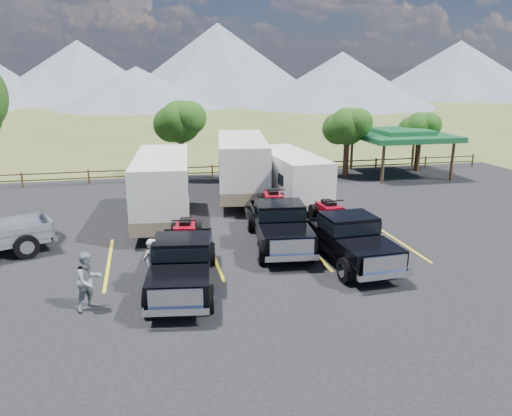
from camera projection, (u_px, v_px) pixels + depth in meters
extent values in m
plane|color=#4B5925|center=(290.00, 293.00, 16.50)|extent=(320.00, 320.00, 0.00)
cube|color=black|center=(268.00, 260.00, 19.32)|extent=(44.00, 34.00, 0.04)
cube|color=yellow|center=(109.00, 263.00, 18.98)|extent=(0.12, 5.50, 0.01)
cube|color=yellow|center=(213.00, 254.00, 19.83)|extent=(0.12, 5.50, 0.01)
cube|color=yellow|center=(309.00, 247.00, 20.68)|extent=(0.12, 5.50, 0.01)
cube|color=yellow|center=(397.00, 240.00, 21.53)|extent=(0.12, 5.50, 0.01)
cylinder|color=#321E13|center=(346.00, 157.00, 34.03)|extent=(0.39, 0.39, 2.80)
sphere|color=#1B4110|center=(347.00, 126.00, 33.47)|extent=(2.52, 2.52, 2.52)
sphere|color=#1B4110|center=(358.00, 123.00, 33.09)|extent=(1.98, 1.98, 1.98)
sphere|color=#1B4110|center=(338.00, 129.00, 33.79)|extent=(2.16, 2.16, 2.16)
cylinder|color=#321E13|center=(418.00, 154.00, 36.28)|extent=(0.38, 0.38, 2.52)
sphere|color=#1B4110|center=(420.00, 128.00, 35.78)|extent=(2.24, 2.24, 2.24)
sphere|color=#1B4110|center=(429.00, 125.00, 35.45)|extent=(1.76, 1.76, 1.76)
sphere|color=#1B4110|center=(412.00, 130.00, 36.06)|extent=(1.92, 1.92, 1.92)
cylinder|color=#321E13|center=(181.00, 156.00, 33.54)|extent=(0.41, 0.41, 3.08)
sphere|color=#1B4110|center=(180.00, 122.00, 32.92)|extent=(2.80, 2.80, 2.80)
sphere|color=#1B4110|center=(190.00, 118.00, 32.50)|extent=(2.20, 2.20, 2.20)
sphere|color=#1B4110|center=(171.00, 124.00, 33.27)|extent=(2.40, 2.40, 2.40)
cylinder|color=brown|center=(22.00, 180.00, 31.21)|extent=(0.12, 0.12, 1.00)
cylinder|color=brown|center=(89.00, 177.00, 32.06)|extent=(0.12, 0.12, 1.00)
cylinder|color=brown|center=(152.00, 174.00, 32.92)|extent=(0.12, 0.12, 1.00)
cylinder|color=brown|center=(212.00, 172.00, 33.77)|extent=(0.12, 0.12, 1.00)
cylinder|color=brown|center=(270.00, 169.00, 34.62)|extent=(0.12, 0.12, 1.00)
cylinder|color=brown|center=(324.00, 167.00, 35.47)|extent=(0.12, 0.12, 1.00)
cylinder|color=brown|center=(376.00, 165.00, 36.32)|extent=(0.12, 0.12, 1.00)
cylinder|color=brown|center=(425.00, 163.00, 37.17)|extent=(0.12, 0.12, 1.00)
cylinder|color=brown|center=(473.00, 160.00, 38.02)|extent=(0.12, 0.12, 1.00)
cube|color=brown|center=(241.00, 171.00, 34.20)|extent=(36.00, 0.06, 0.08)
cube|color=brown|center=(241.00, 165.00, 34.10)|extent=(36.00, 0.06, 0.08)
cylinder|color=brown|center=(383.00, 164.00, 32.03)|extent=(0.20, 0.20, 2.60)
cylinder|color=brown|center=(352.00, 152.00, 36.73)|extent=(0.20, 0.20, 2.60)
cylinder|color=brown|center=(452.00, 161.00, 33.09)|extent=(0.20, 0.20, 2.60)
cylinder|color=brown|center=(413.00, 150.00, 37.79)|extent=(0.20, 0.20, 2.60)
cube|color=#1A5D34|center=(401.00, 136.00, 34.52)|extent=(6.20, 6.20, 0.35)
cube|color=#1A5D34|center=(401.00, 132.00, 34.44)|extent=(3.50, 3.50, 0.35)
cone|color=slate|center=(80.00, 71.00, 116.14)|extent=(44.00, 44.00, 14.00)
cone|color=slate|center=(218.00, 63.00, 118.65)|extent=(52.00, 52.00, 18.00)
cone|color=slate|center=(342.00, 75.00, 132.32)|extent=(40.00, 40.00, 12.00)
cone|color=slate|center=(458.00, 69.00, 134.97)|extent=(50.00, 50.00, 15.00)
cone|color=slate|center=(137.00, 88.00, 96.19)|extent=(32.00, 32.00, 8.00)
cone|color=slate|center=(338.00, 84.00, 101.74)|extent=(40.00, 40.00, 9.00)
cube|color=black|center=(183.00, 270.00, 16.72)|extent=(2.58, 5.69, 0.35)
cube|color=black|center=(178.00, 283.00, 14.85)|extent=(2.09, 1.99, 0.48)
cube|color=black|center=(182.00, 252.00, 16.43)|extent=(2.02, 1.76, 0.96)
cube|color=black|center=(182.00, 248.00, 16.39)|extent=(2.06, 1.82, 0.43)
cube|color=black|center=(186.00, 245.00, 18.32)|extent=(2.18, 2.56, 0.53)
cube|color=silver|center=(176.00, 299.00, 13.92)|extent=(1.53, 0.31, 0.53)
cube|color=silver|center=(176.00, 311.00, 13.96)|extent=(1.89, 0.46, 0.21)
cube|color=silver|center=(188.00, 243.00, 19.52)|extent=(1.89, 0.44, 0.21)
cylinder|color=black|center=(148.00, 301.00, 14.88)|extent=(0.42, 0.90, 0.87)
cylinder|color=black|center=(209.00, 299.00, 15.00)|extent=(0.42, 0.90, 0.87)
cylinder|color=black|center=(162.00, 255.00, 18.54)|extent=(0.42, 0.90, 0.87)
cylinder|color=black|center=(211.00, 254.00, 18.67)|extent=(0.42, 0.90, 0.87)
cube|color=maroon|center=(185.00, 228.00, 18.15)|extent=(0.86, 1.34, 0.34)
cube|color=black|center=(185.00, 222.00, 18.08)|extent=(0.49, 0.77, 0.17)
cube|color=maroon|center=(184.00, 230.00, 17.61)|extent=(0.81, 0.45, 0.21)
cylinder|color=black|center=(184.00, 220.00, 17.62)|extent=(0.87, 0.19, 0.06)
cylinder|color=black|center=(172.00, 238.00, 17.66)|extent=(0.33, 0.57, 0.54)
cylinder|color=black|center=(197.00, 238.00, 17.72)|extent=(0.33, 0.57, 0.54)
cylinder|color=black|center=(175.00, 229.00, 18.68)|extent=(0.33, 0.57, 0.54)
cylinder|color=black|center=(198.00, 229.00, 18.74)|extent=(0.33, 0.57, 0.54)
cube|color=black|center=(279.00, 230.00, 20.78)|extent=(2.47, 5.91, 0.36)
cube|color=black|center=(287.00, 237.00, 18.83)|extent=(2.12, 2.01, 0.50)
cube|color=black|center=(279.00, 214.00, 20.48)|extent=(2.05, 1.77, 1.01)
cube|color=black|center=(280.00, 211.00, 20.44)|extent=(2.10, 1.83, 0.45)
cube|color=black|center=(273.00, 212.00, 22.45)|extent=(2.19, 2.61, 0.55)
cube|color=silver|center=(292.00, 247.00, 17.86)|extent=(1.61, 0.25, 0.55)
cube|color=silver|center=(292.00, 258.00, 17.90)|extent=(1.98, 0.39, 0.22)
cube|color=silver|center=(269.00, 212.00, 23.70)|extent=(1.98, 0.37, 0.22)
cylinder|color=black|center=(262.00, 252.00, 18.82)|extent=(0.40, 0.93, 0.91)
cylinder|color=black|center=(311.00, 250.00, 19.02)|extent=(0.40, 0.93, 0.91)
cylinder|color=black|center=(251.00, 221.00, 22.64)|extent=(0.40, 0.93, 0.91)
cylinder|color=black|center=(292.00, 220.00, 22.85)|extent=(0.40, 0.93, 0.91)
cube|color=maroon|center=(273.00, 198.00, 22.27)|extent=(0.84, 1.38, 0.35)
cube|color=black|center=(273.00, 192.00, 22.20)|extent=(0.48, 0.80, 0.18)
cube|color=maroon|center=(275.00, 198.00, 21.71)|extent=(0.84, 0.44, 0.22)
cylinder|color=black|center=(274.00, 190.00, 21.71)|extent=(0.91, 0.16, 0.06)
cylinder|color=black|center=(264.00, 205.00, 21.74)|extent=(0.32, 0.59, 0.56)
cylinder|color=black|center=(285.00, 205.00, 21.84)|extent=(0.32, 0.59, 0.56)
cylinder|color=black|center=(261.00, 199.00, 22.80)|extent=(0.32, 0.59, 0.56)
cylinder|color=black|center=(281.00, 199.00, 22.90)|extent=(0.32, 0.59, 0.56)
cube|color=black|center=(346.00, 244.00, 19.13)|extent=(2.07, 5.73, 0.36)
cube|color=black|center=(370.00, 252.00, 17.26)|extent=(1.98, 1.87, 0.50)
cube|color=black|center=(348.00, 228.00, 18.83)|extent=(1.93, 1.63, 0.99)
cube|color=black|center=(349.00, 224.00, 18.79)|extent=(1.97, 1.69, 0.45)
cube|color=black|center=(328.00, 224.00, 20.72)|extent=(2.01, 2.46, 0.55)
cube|color=silver|center=(385.00, 264.00, 16.33)|extent=(1.59, 0.15, 0.55)
cube|color=silver|center=(385.00, 275.00, 16.38)|extent=(1.95, 0.26, 0.22)
cube|color=silver|center=(317.00, 224.00, 21.92)|extent=(1.95, 0.24, 0.22)
cylinder|color=black|center=(346.00, 270.00, 17.12)|extent=(0.34, 0.91, 0.89)
cylinder|color=black|center=(394.00, 265.00, 17.59)|extent=(0.34, 0.91, 0.89)
cylinder|color=black|center=(305.00, 235.00, 20.77)|extent=(0.34, 0.91, 0.89)
cylinder|color=black|center=(346.00, 231.00, 21.25)|extent=(0.34, 0.91, 0.89)
cube|color=maroon|center=(329.00, 209.00, 20.54)|extent=(0.75, 1.32, 0.35)
cube|color=black|center=(329.00, 203.00, 20.48)|extent=(0.43, 0.76, 0.18)
cube|color=maroon|center=(334.00, 210.00, 20.01)|extent=(0.81, 0.38, 0.22)
cylinder|color=black|center=(333.00, 201.00, 20.01)|extent=(0.89, 0.10, 0.06)
cylinder|color=black|center=(323.00, 218.00, 19.98)|extent=(0.28, 0.57, 0.56)
cylinder|color=black|center=(344.00, 216.00, 20.20)|extent=(0.28, 0.57, 0.56)
cylinder|color=black|center=(313.00, 211.00, 20.99)|extent=(0.28, 0.57, 0.56)
cylinder|color=black|center=(333.00, 209.00, 21.22)|extent=(0.28, 0.57, 0.56)
cube|color=white|center=(162.00, 184.00, 23.45)|extent=(3.07, 7.69, 2.70)
cube|color=#84735B|center=(164.00, 206.00, 23.73)|extent=(3.10, 7.73, 0.60)
cube|color=black|center=(131.00, 189.00, 21.44)|extent=(0.10, 0.90, 0.60)
cube|color=black|center=(188.00, 187.00, 21.74)|extent=(0.10, 0.90, 0.60)
cylinder|color=black|center=(141.00, 215.00, 24.01)|extent=(0.31, 0.72, 0.70)
cylinder|color=black|center=(188.00, 213.00, 24.30)|extent=(0.31, 0.72, 0.70)
cube|color=black|center=(159.00, 245.00, 19.38)|extent=(0.28, 1.80, 0.10)
cube|color=white|center=(242.00, 163.00, 28.12)|extent=(3.72, 8.26, 2.87)
cube|color=#84735B|center=(242.00, 183.00, 28.41)|extent=(3.75, 8.30, 0.64)
cube|color=black|center=(219.00, 165.00, 26.04)|extent=(0.17, 0.95, 0.64)
cube|color=black|center=(268.00, 164.00, 26.21)|extent=(0.17, 0.95, 0.64)
cylinder|color=black|center=(221.00, 191.00, 28.78)|extent=(0.37, 0.78, 0.74)
cylinder|color=black|center=(263.00, 190.00, 28.94)|extent=(0.37, 0.78, 0.74)
cube|color=black|center=(247.00, 213.00, 23.76)|extent=(0.41, 1.91, 0.11)
cube|color=white|center=(290.00, 176.00, 26.09)|extent=(2.50, 6.89, 2.45)
cube|color=#84735B|center=(290.00, 194.00, 26.34)|extent=(2.53, 6.93, 0.54)
cube|color=black|center=(281.00, 180.00, 24.16)|extent=(0.06, 0.82, 0.54)
cube|color=black|center=(323.00, 177.00, 24.73)|extent=(0.06, 0.82, 0.54)
cylinder|color=black|center=(270.00, 202.00, 26.45)|extent=(0.26, 0.64, 0.63)
cylinder|color=black|center=(306.00, 200.00, 26.98)|extent=(0.26, 0.64, 0.63)
cube|color=black|center=(321.00, 222.00, 22.52)|extent=(0.19, 1.63, 0.09)
cube|color=#A6ABB0|center=(15.00, 229.00, 19.92)|extent=(3.10, 2.80, 0.58)
cube|color=silver|center=(50.00, 232.00, 20.69)|extent=(0.89, 2.00, 0.23)
cylinder|color=black|center=(18.00, 233.00, 20.95)|extent=(1.00, 0.63, 0.95)
cylinder|color=black|center=(26.00, 246.00, 19.35)|extent=(1.00, 0.63, 0.95)
imported|color=silver|center=(151.00, 265.00, 16.31)|extent=(0.79, 0.77, 1.83)
imported|color=gray|center=(89.00, 281.00, 15.09)|extent=(1.13, 1.10, 1.83)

